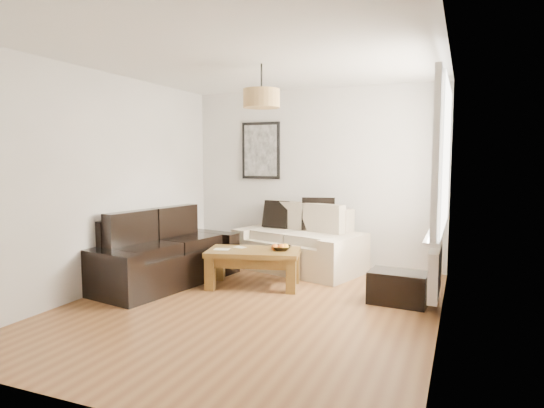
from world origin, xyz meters
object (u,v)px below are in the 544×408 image
at_px(loveseat_cream, 299,239).
at_px(coffee_table, 254,268).
at_px(sofa_leather, 164,250).
at_px(ottoman, 398,287).

relative_size(loveseat_cream, coffee_table, 1.56).
distance_m(sofa_leather, ottoman, 2.90).
relative_size(loveseat_cream, ottoman, 2.83).
bearing_deg(ottoman, loveseat_cream, 144.88).
distance_m(loveseat_cream, coffee_table, 1.09).
height_order(loveseat_cream, ottoman, loveseat_cream).
bearing_deg(coffee_table, ottoman, -0.73).
bearing_deg(coffee_table, sofa_leather, -166.32).
bearing_deg(ottoman, coffee_table, 179.27).
bearing_deg(loveseat_cream, coffee_table, -85.40).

